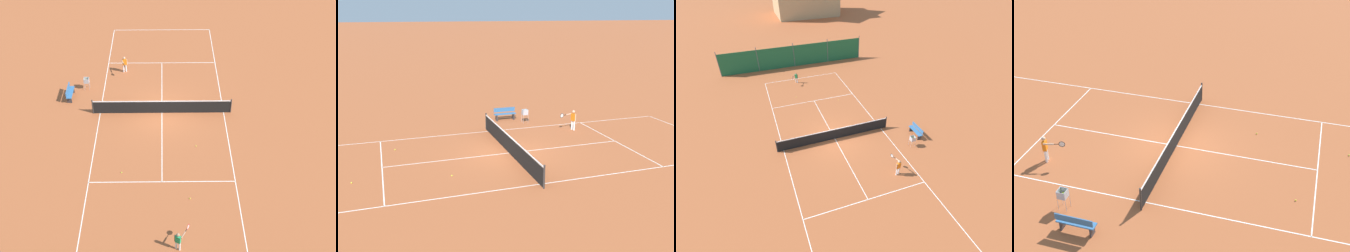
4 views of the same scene
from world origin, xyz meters
TOP-DOWN VIEW (x-y plane):
  - ground_plane at (0.00, 0.00)m, footprint 600.00×600.00m
  - court_line_markings at (0.00, 0.00)m, footprint 8.25×23.85m
  - tennis_net at (0.00, 0.00)m, footprint 9.18×0.08m
  - windscreen_fence_far at (-0.00, 15.50)m, footprint 17.28×0.08m
  - player_far_service at (-0.79, 10.89)m, footprint 0.76×0.85m
  - player_near_baseline at (2.76, -5.10)m, footprint 0.41×1.09m
  - tennis_ball_alley_left at (-1.50, 7.70)m, footprint 0.07×0.07m
  - tennis_ball_service_box at (2.30, 5.67)m, footprint 0.07×0.07m
  - tennis_ball_alley_right at (-2.07, 3.42)m, footprint 0.07×0.07m
  - ball_hopper at (5.30, -2.88)m, footprint 0.36×0.36m
  - courtside_bench at (6.34, -1.81)m, footprint 0.36×1.50m

SIDE VIEW (x-z plane):
  - ground_plane at x=0.00m, z-range 0.00..0.00m
  - court_line_markings at x=0.00m, z-range 0.00..0.01m
  - tennis_ball_alley_left at x=-1.50m, z-range 0.00..0.07m
  - tennis_ball_service_box at x=2.30m, z-range 0.00..0.07m
  - tennis_ball_alley_right at x=-2.07m, z-range 0.00..0.07m
  - courtside_bench at x=6.34m, z-range 0.03..0.87m
  - tennis_net at x=0.00m, z-range -0.03..1.03m
  - ball_hopper at x=5.30m, z-range 0.21..1.10m
  - player_far_service at x=-0.79m, z-range 0.10..1.27m
  - player_near_baseline at x=2.76m, z-range 0.11..1.37m
  - windscreen_fence_far at x=0.00m, z-range -0.14..2.76m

